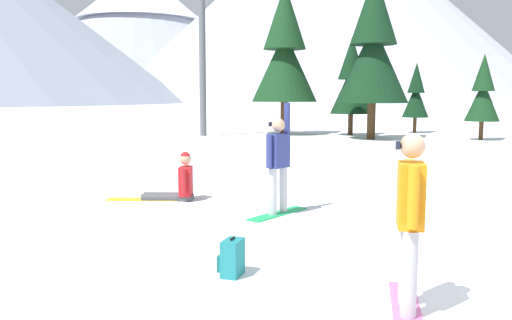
# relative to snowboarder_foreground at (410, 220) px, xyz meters

# --- Properties ---
(ground_plane) EXTENTS (800.00, 800.00, 0.00)m
(ground_plane) POSITION_rel_snowboarder_foreground_xyz_m (1.02, 0.74, -0.94)
(ground_plane) COLOR white
(snowboarder_foreground) EXTENTS (0.82, 1.60, 1.78)m
(snowboarder_foreground) POSITION_rel_snowboarder_foreground_xyz_m (0.00, 0.00, 0.00)
(snowboarder_foreground) COLOR pink
(snowboarder_foreground) RESTS_ON ground_plane
(snowboarder_midground) EXTENTS (1.27, 1.17, 2.02)m
(snowboarder_midground) POSITION_rel_snowboarder_foreground_xyz_m (-0.45, 4.43, 0.01)
(snowboarder_midground) COLOR #19B259
(snowboarder_midground) RESTS_ON ground_plane
(snowboarder_background) EXTENTS (1.81, 0.74, 1.01)m
(snowboarder_background) POSITION_rel_snowboarder_foreground_xyz_m (-2.25, 6.03, -0.59)
(snowboarder_background) COLOR #4C4C51
(snowboarder_background) RESTS_ON ground_plane
(backpack_teal) EXTENTS (0.36, 0.38, 0.47)m
(backpack_teal) POSITION_rel_snowboarder_foreground_xyz_m (-1.61, 1.33, -0.73)
(backpack_teal) COLOR #1E7A7F
(backpack_teal) RESTS_ON ground_plane
(pine_tree_short) EXTENTS (1.63, 1.63, 4.20)m
(pine_tree_short) POSITION_rel_snowboarder_foreground_xyz_m (12.51, 18.90, 1.34)
(pine_tree_short) COLOR #472D19
(pine_tree_short) RESTS_ON ground_plane
(pine_tree_broad) EXTENTS (3.53, 3.53, 8.18)m
(pine_tree_broad) POSITION_rel_snowboarder_foreground_xyz_m (7.34, 20.18, 3.52)
(pine_tree_broad) COLOR #472D19
(pine_tree_broad) RESTS_ON ground_plane
(pine_tree_tall) EXTENTS (2.28, 2.28, 5.37)m
(pine_tree_tall) POSITION_rel_snowboarder_foreground_xyz_m (7.21, 22.95, 1.98)
(pine_tree_tall) COLOR #472D19
(pine_tree_tall) RESTS_ON ground_plane
(pine_tree_slender) EXTENTS (3.65, 3.65, 8.30)m
(pine_tree_slender) POSITION_rel_snowboarder_foreground_xyz_m (3.70, 24.10, 3.59)
(pine_tree_slender) COLOR #472D19
(pine_tree_slender) RESTS_ON ground_plane
(pine_tree_twin) EXTENTS (1.53, 1.53, 4.09)m
(pine_tree_twin) POSITION_rel_snowboarder_foreground_xyz_m (11.61, 24.27, 1.29)
(pine_tree_twin) COLOR #472D19
(pine_tree_twin) RESTS_ON ground_plane
(ski_lift_tower) EXTENTS (3.79, 0.36, 11.83)m
(ski_lift_tower) POSITION_rel_snowboarder_foreground_xyz_m (-0.86, 23.71, 5.81)
(ski_lift_tower) COLOR #595B60
(ski_lift_tower) RESTS_ON ground_plane
(peak_north_spur) EXTENTS (137.25, 137.25, 63.76)m
(peak_north_spur) POSITION_rel_snowboarder_foreground_xyz_m (-19.55, 260.43, 32.37)
(peak_north_spur) COLOR #9EA3B2
(peak_north_spur) RESTS_ON ground_plane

